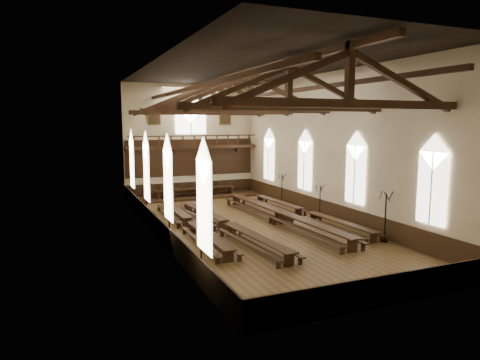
% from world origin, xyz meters
% --- Properties ---
extents(ground, '(26.00, 26.00, 0.00)m').
position_xyz_m(ground, '(0.00, 0.00, 0.00)').
color(ground, brown).
rests_on(ground, ground).
extents(room_walls, '(26.00, 26.00, 26.00)m').
position_xyz_m(room_walls, '(0.00, 0.00, 6.46)').
color(room_walls, beige).
rests_on(room_walls, ground).
extents(wainscot_band, '(12.00, 26.00, 1.20)m').
position_xyz_m(wainscot_band, '(0.00, 0.00, 0.60)').
color(wainscot_band, '#32200F').
rests_on(wainscot_band, ground).
extents(side_windows, '(11.85, 19.80, 4.50)m').
position_xyz_m(side_windows, '(-0.00, -0.00, 3.74)').
color(side_windows, white).
rests_on(side_windows, room_walls).
extents(end_window, '(2.80, 0.12, 3.80)m').
position_xyz_m(end_window, '(0.00, 12.90, 7.22)').
color(end_window, white).
rests_on(end_window, room_walls).
extents(minstrels_gallery, '(11.80, 1.24, 3.70)m').
position_xyz_m(minstrels_gallery, '(0.00, 12.66, 3.91)').
color(minstrels_gallery, '#331E10').
rests_on(minstrels_gallery, room_walls).
extents(portraits, '(7.75, 0.09, 1.45)m').
position_xyz_m(portraits, '(0.00, 12.90, 7.10)').
color(portraits, brown).
rests_on(portraits, room_walls).
extents(roof_trusses, '(11.70, 25.70, 2.80)m').
position_xyz_m(roof_trusses, '(0.00, -0.00, 8.22)').
color(roof_trusses, '#331E10').
rests_on(roof_trusses, room_walls).
extents(refectory_row_a, '(1.45, 13.86, 0.69)m').
position_xyz_m(refectory_row_a, '(-3.78, 0.41, 0.50)').
color(refectory_row_a, '#331E10').
rests_on(refectory_row_a, ground).
extents(refectory_row_b, '(1.96, 14.27, 0.73)m').
position_xyz_m(refectory_row_b, '(-1.94, -1.07, 0.53)').
color(refectory_row_b, '#331E10').
rests_on(refectory_row_b, ground).
extents(refectory_row_c, '(1.97, 15.04, 0.81)m').
position_xyz_m(refectory_row_c, '(2.31, -0.08, 0.59)').
color(refectory_row_c, '#331E10').
rests_on(refectory_row_c, ground).
extents(refectory_row_d, '(1.70, 13.64, 0.66)m').
position_xyz_m(refectory_row_d, '(4.41, 0.26, 0.48)').
color(refectory_row_d, '#331E10').
rests_on(refectory_row_d, ground).
extents(dais, '(11.40, 2.78, 0.19)m').
position_xyz_m(dais, '(-0.11, 11.40, 0.09)').
color(dais, '#32200F').
rests_on(dais, ground).
extents(high_table, '(7.29, 1.20, 0.68)m').
position_xyz_m(high_table, '(-0.11, 11.40, 0.76)').
color(high_table, '#331E10').
rests_on(high_table, dais).
extents(high_chairs, '(7.66, 0.46, 1.03)m').
position_xyz_m(high_chairs, '(-0.11, 12.12, 0.74)').
color(high_chairs, '#331E10').
rests_on(high_chairs, dais).
extents(candelabrum_left_near, '(0.72, 0.79, 2.58)m').
position_xyz_m(candelabrum_left_near, '(-5.55, -7.43, 0.79)').
color(candelabrum_left_near, black).
rests_on(candelabrum_left_near, ground).
extents(candelabrum_left_mid, '(0.78, 0.85, 2.77)m').
position_xyz_m(candelabrum_left_mid, '(-5.55, -1.54, 0.84)').
color(candelabrum_left_mid, black).
rests_on(candelabrum_left_mid, ground).
extents(candelabrum_left_far, '(0.73, 0.68, 2.42)m').
position_xyz_m(candelabrum_left_far, '(-5.55, 5.30, 0.74)').
color(candelabrum_left_far, black).
rests_on(candelabrum_left_far, ground).
extents(candelabrum_right_near, '(0.80, 0.89, 2.89)m').
position_xyz_m(candelabrum_right_near, '(5.55, -6.24, 0.88)').
color(candelabrum_right_near, black).
rests_on(candelabrum_right_near, ground).
extents(candelabrum_right_mid, '(0.70, 0.70, 2.35)m').
position_xyz_m(candelabrum_right_mid, '(5.55, 0.29, 0.71)').
color(candelabrum_right_mid, black).
rests_on(candelabrum_right_mid, ground).
extents(candelabrum_right_far, '(0.75, 0.73, 2.49)m').
position_xyz_m(candelabrum_right_far, '(5.55, 5.86, 0.76)').
color(candelabrum_right_far, black).
rests_on(candelabrum_right_far, ground).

